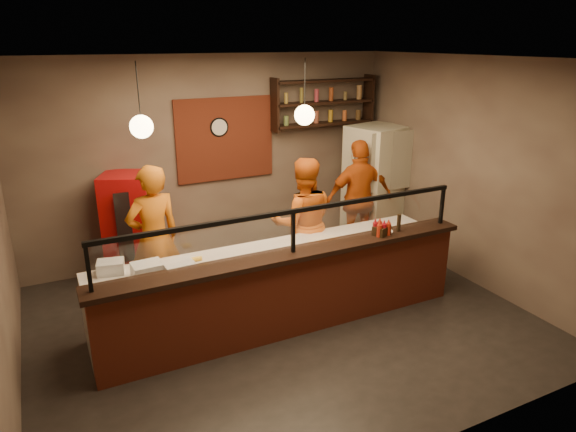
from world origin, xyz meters
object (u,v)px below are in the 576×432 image
fridge (375,186)px  condiment_caddy (381,230)px  cook_mid (303,223)px  pizza_dough (328,243)px  red_cooler (131,227)px  pepper_mill (399,223)px  cook_left (154,238)px  wall_clock (219,127)px  cook_right (359,199)px

fridge → condiment_caddy: (-1.35, -2.02, 0.09)m
cook_mid → pizza_dough: (-0.01, -0.72, -0.03)m
red_cooler → condiment_caddy: size_ratio=7.76×
cook_mid → condiment_caddy: size_ratio=9.17×
fridge → condiment_caddy: fridge is taller
fridge → pepper_mill: fridge is taller
cook_left → cook_mid: size_ratio=1.03×
fridge → pepper_mill: 2.29m
pizza_dough → wall_clock: bearing=104.4°
cook_left → cook_right: bearing=174.4°
pepper_mill → cook_mid: bearing=125.7°
cook_right → pepper_mill: (-0.53, -1.67, 0.21)m
pizza_dough → condiment_caddy: (0.54, -0.39, 0.21)m
wall_clock → red_cooler: size_ratio=0.19×
wall_clock → cook_right: bearing=-29.0°
wall_clock → pizza_dough: wall_clock is taller
condiment_caddy → cook_left: bearing=151.6°
cook_right → condiment_caddy: (-0.80, -1.68, 0.16)m
cook_left → fridge: size_ratio=0.95×
cook_mid → pepper_mill: (0.80, -1.11, 0.23)m
red_cooler → pizza_dough: bearing=-20.0°
cook_right → condiment_caddy: size_ratio=9.35×
cook_left → pepper_mill: bearing=143.5°
pepper_mill → pizza_dough: bearing=154.5°
cook_mid → pizza_dough: bearing=105.9°
fridge → condiment_caddy: bearing=-138.3°
pepper_mill → cook_left: bearing=154.1°
cook_right → pizza_dough: size_ratio=3.60×
wall_clock → condiment_caddy: bearing=-67.4°
cook_left → wall_clock: bearing=-146.3°
wall_clock → cook_mid: bearing=-69.2°
red_cooler → pizza_dough: size_ratio=2.99×
fridge → red_cooler: bearing=159.3°
pepper_mill → fridge: bearing=61.8°
cook_right → red_cooler: 3.57m
wall_clock → cook_left: 2.27m
wall_clock → cook_left: bearing=-135.7°
wall_clock → cook_right: (1.95, -1.08, -1.14)m
cook_left → red_cooler: size_ratio=1.22×
cook_left → pepper_mill: size_ratio=8.53×
cook_right → red_cooler: size_ratio=1.20×
cook_mid → condiment_caddy: 1.25m
wall_clock → fridge: 2.82m
fridge → cook_right: bearing=-163.0°
cook_mid → wall_clock: bearing=-52.3°
wall_clock → pizza_dough: size_ratio=0.56×
fridge → red_cooler: (-4.03, 0.44, -0.23)m
cook_left → cook_right: (3.36, 0.29, -0.01)m
wall_clock → cook_left: (-1.41, -1.38, -1.13)m
wall_clock → pizza_dough: (0.61, -2.37, -1.19)m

